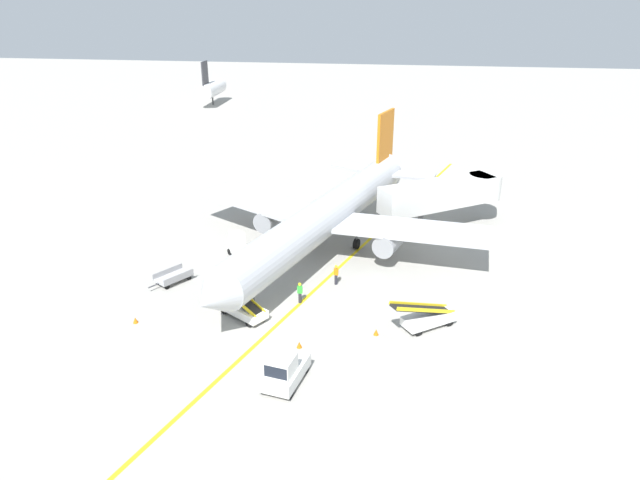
{
  "coord_description": "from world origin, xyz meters",
  "views": [
    {
      "loc": [
        7.93,
        -33.74,
        21.72
      ],
      "look_at": [
        1.71,
        9.56,
        2.5
      ],
      "focal_mm": 32.39,
      "sensor_mm": 36.0,
      "label": 1
    }
  ],
  "objects": [
    {
      "name": "ground_plane",
      "position": [
        0.0,
        0.0,
        0.0
      ],
      "size": [
        300.0,
        300.0,
        0.0
      ],
      "primitive_type": "plane",
      "color": "#9E9B93"
    },
    {
      "name": "taxi_line_yellow",
      "position": [
        1.71,
        5.0,
        0.0
      ],
      "size": [
        26.23,
        75.77,
        0.01
      ],
      "primitive_type": "cube",
      "rotation": [
        0.0,
        0.0,
        -0.33
      ],
      "color": "yellow",
      "rests_on": "ground"
    },
    {
      "name": "airliner",
      "position": [
        1.88,
        13.08,
        3.42
      ],
      "size": [
        27.59,
        34.33,
        10.1
      ],
      "color": "#B2B5BA",
      "rests_on": "ground"
    },
    {
      "name": "jet_bridge",
      "position": [
        12.77,
        20.14,
        3.54
      ],
      "size": [
        11.99,
        9.28,
        4.85
      ],
      "color": "silver",
      "rests_on": "ground"
    },
    {
      "name": "pushback_tug",
      "position": [
        1.84,
        -6.26,
        0.99
      ],
      "size": [
        2.58,
        3.91,
        2.2
      ],
      "color": "silver",
      "rests_on": "ground"
    },
    {
      "name": "baggage_tug_near_wing",
      "position": [
        -5.65,
        10.77,
        0.93
      ],
      "size": [
        2.62,
        2.61,
        2.1
      ],
      "color": "silver",
      "rests_on": "ground"
    },
    {
      "name": "belt_loader_forward_hold",
      "position": [
        10.4,
        1.38,
        0.78
      ],
      "size": [
        4.78,
        3.94,
        2.59
      ],
      "color": "silver",
      "rests_on": "ground"
    },
    {
      "name": "belt_loader_aft_hold",
      "position": [
        -2.73,
        0.93,
        0.78
      ],
      "size": [
        4.88,
        3.76,
        2.59
      ],
      "color": "silver",
      "rests_on": "ground"
    },
    {
      "name": "baggage_cart_loaded",
      "position": [
        -9.53,
        5.19,
        0.47
      ],
      "size": [
        2.85,
        3.58,
        0.94
      ],
      "color": "#A5A5A8",
      "rests_on": "ground"
    },
    {
      "name": "ground_crew_marshaller",
      "position": [
        1.08,
        3.37,
        0.91
      ],
      "size": [
        0.36,
        0.24,
        1.7
      ],
      "color": "#26262D",
      "rests_on": "ground"
    },
    {
      "name": "ground_crew_wing_walker",
      "position": [
        3.4,
        6.7,
        0.91
      ],
      "size": [
        0.36,
        0.24,
        1.7
      ],
      "color": "#26262D",
      "rests_on": "ground"
    },
    {
      "name": "safety_cone_nose_left",
      "position": [
        6.96,
        -0.17,
        0.22
      ],
      "size": [
        0.36,
        0.36,
        0.44
      ],
      "primitive_type": "cone",
      "color": "orange",
      "rests_on": "ground"
    },
    {
      "name": "safety_cone_nose_right",
      "position": [
        1.68,
        18.47,
        0.22
      ],
      "size": [
        0.36,
        0.36,
        0.44
      ],
      "primitive_type": "cone",
      "color": "orange",
      "rests_on": "ground"
    },
    {
      "name": "safety_cone_wingtip_left",
      "position": [
        -9.92,
        -1.06,
        0.22
      ],
      "size": [
        0.36,
        0.36,
        0.44
      ],
      "primitive_type": "cone",
      "color": "orange",
      "rests_on": "ground"
    },
    {
      "name": "safety_cone_wingtip_right",
      "position": [
        2.05,
        -2.4,
        0.22
      ],
      "size": [
        0.36,
        0.36,
        0.44
      ],
      "primitive_type": "cone",
      "color": "orange",
      "rests_on": "ground"
    },
    {
      "name": "safety_cone_tail_area",
      "position": [
        10.71,
        17.3,
        0.22
      ],
      "size": [
        0.36,
        0.36,
        0.44
      ],
      "primitive_type": "cone",
      "color": "orange",
      "rests_on": "ground"
    },
    {
      "name": "distant_aircraft_far_left",
      "position": [
        -30.15,
        79.33,
        3.22
      ],
      "size": [
        3.0,
        10.1,
        8.8
      ],
      "color": "silver",
      "rests_on": "ground"
    }
  ]
}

